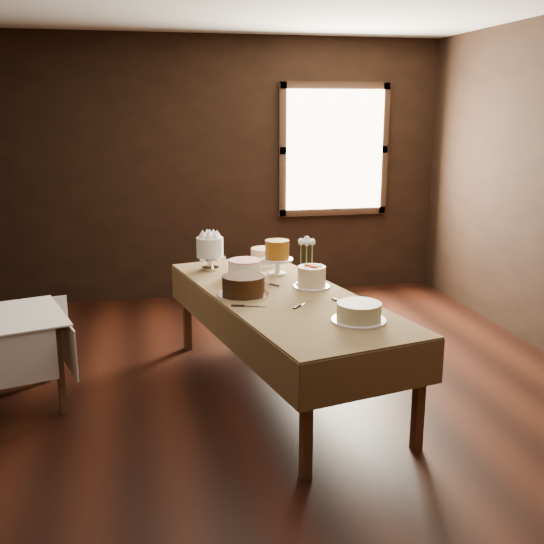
{
  "coord_description": "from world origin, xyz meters",
  "views": [
    {
      "loc": [
        -0.9,
        -4.01,
        2.04
      ],
      "look_at": [
        0.0,
        0.2,
        0.95
      ],
      "focal_mm": 42.63,
      "sensor_mm": 36.0,
      "label": 1
    }
  ],
  "objects_px": {
    "side_table": "(3,327)",
    "cake_server_b": "(349,305)",
    "cake_speckled": "(264,256)",
    "cake_chocolate": "(244,286)",
    "cake_server_d": "(299,281)",
    "cake_server_c": "(263,282)",
    "cake_meringue": "(210,254)",
    "cake_flowers": "(312,277)",
    "cake_server_e": "(256,306)",
    "cake_caramel": "(277,259)",
    "cake_lattice": "(245,269)",
    "cake_cream": "(359,313)",
    "cake_server_a": "(306,303)",
    "display_table": "(283,301)",
    "flower_vase": "(306,273)"
  },
  "relations": [
    {
      "from": "side_table",
      "to": "cake_server_b",
      "type": "relative_size",
      "value": 4.09
    },
    {
      "from": "cake_speckled",
      "to": "cake_chocolate",
      "type": "relative_size",
      "value": 0.75
    },
    {
      "from": "cake_server_d",
      "to": "cake_server_c",
      "type": "bearing_deg",
      "value": 107.88
    },
    {
      "from": "cake_meringue",
      "to": "cake_server_b",
      "type": "relative_size",
      "value": 1.17
    },
    {
      "from": "cake_server_c",
      "to": "cake_server_d",
      "type": "distance_m",
      "value": 0.29
    },
    {
      "from": "cake_flowers",
      "to": "cake_speckled",
      "type": "bearing_deg",
      "value": 103.54
    },
    {
      "from": "cake_meringue",
      "to": "cake_server_e",
      "type": "bearing_deg",
      "value": -81.3
    },
    {
      "from": "cake_flowers",
      "to": "cake_server_b",
      "type": "relative_size",
      "value": 1.13
    },
    {
      "from": "cake_caramel",
      "to": "cake_lattice",
      "type": "bearing_deg",
      "value": 179.58
    },
    {
      "from": "cake_server_b",
      "to": "cake_server_c",
      "type": "bearing_deg",
      "value": -171.88
    },
    {
      "from": "cake_server_c",
      "to": "cake_cream",
      "type": "bearing_deg",
      "value": 163.86
    },
    {
      "from": "cake_lattice",
      "to": "cake_server_d",
      "type": "bearing_deg",
      "value": -33.04
    },
    {
      "from": "cake_server_c",
      "to": "cake_flowers",
      "type": "bearing_deg",
      "value": -158.23
    },
    {
      "from": "cake_server_b",
      "to": "cake_server_c",
      "type": "xyz_separation_m",
      "value": [
        -0.46,
        0.69,
        0.0
      ]
    },
    {
      "from": "cake_server_a",
      "to": "cake_flowers",
      "type": "bearing_deg",
      "value": 21.95
    },
    {
      "from": "cake_chocolate",
      "to": "cake_server_e",
      "type": "bearing_deg",
      "value": -84.21
    },
    {
      "from": "cake_caramel",
      "to": "cake_server_a",
      "type": "xyz_separation_m",
      "value": [
        0.02,
        -0.81,
        -0.12
      ]
    },
    {
      "from": "display_table",
      "to": "cake_cream",
      "type": "bearing_deg",
      "value": -64.93
    },
    {
      "from": "cake_server_b",
      "to": "cake_speckled",
      "type": "bearing_deg",
      "value": 168.16
    },
    {
      "from": "cake_caramel",
      "to": "cake_server_d",
      "type": "bearing_deg",
      "value": -63.69
    },
    {
      "from": "cake_server_d",
      "to": "cake_server_e",
      "type": "bearing_deg",
      "value": 163.61
    },
    {
      "from": "side_table",
      "to": "cake_server_b",
      "type": "bearing_deg",
      "value": -12.48
    },
    {
      "from": "cake_server_a",
      "to": "cake_caramel",
      "type": "bearing_deg",
      "value": 44.52
    },
    {
      "from": "cake_meringue",
      "to": "cake_server_d",
      "type": "height_order",
      "value": "cake_meringue"
    },
    {
      "from": "cake_speckled",
      "to": "cake_cream",
      "type": "xyz_separation_m",
      "value": [
        0.27,
        -1.64,
        -0.01
      ]
    },
    {
      "from": "cake_lattice",
      "to": "cake_server_a",
      "type": "height_order",
      "value": "cake_lattice"
    },
    {
      "from": "cake_server_d",
      "to": "cake_cream",
      "type": "bearing_deg",
      "value": -151.42
    },
    {
      "from": "cake_speckled",
      "to": "cake_caramel",
      "type": "xyz_separation_m",
      "value": [
        0.03,
        -0.39,
        0.06
      ]
    },
    {
      "from": "cake_lattice",
      "to": "cake_server_a",
      "type": "distance_m",
      "value": 0.86
    },
    {
      "from": "side_table",
      "to": "cake_chocolate",
      "type": "xyz_separation_m",
      "value": [
        1.66,
        -0.12,
        0.23
      ]
    },
    {
      "from": "cake_server_b",
      "to": "cake_server_d",
      "type": "xyz_separation_m",
      "value": [
        -0.18,
        0.67,
        0.0
      ]
    },
    {
      "from": "cake_server_b",
      "to": "cake_server_d",
      "type": "relative_size",
      "value": 1.0
    },
    {
      "from": "side_table",
      "to": "cake_lattice",
      "type": "distance_m",
      "value": 1.82
    },
    {
      "from": "side_table",
      "to": "cake_speckled",
      "type": "distance_m",
      "value": 2.16
    },
    {
      "from": "cake_server_e",
      "to": "flower_vase",
      "type": "bearing_deg",
      "value": 66.03
    },
    {
      "from": "cake_speckled",
      "to": "cake_server_a",
      "type": "height_order",
      "value": "cake_speckled"
    },
    {
      "from": "cake_speckled",
      "to": "cake_lattice",
      "type": "xyz_separation_m",
      "value": [
        -0.23,
        -0.39,
        -0.01
      ]
    },
    {
      "from": "cake_cream",
      "to": "cake_meringue",
      "type": "bearing_deg",
      "value": 115.76
    },
    {
      "from": "cake_flowers",
      "to": "cake_server_e",
      "type": "xyz_separation_m",
      "value": [
        -0.5,
        -0.4,
        -0.07
      ]
    },
    {
      "from": "cake_caramel",
      "to": "cake_chocolate",
      "type": "relative_size",
      "value": 0.7
    },
    {
      "from": "cake_server_b",
      "to": "cake_server_e",
      "type": "distance_m",
      "value": 0.64
    },
    {
      "from": "cake_meringue",
      "to": "cake_speckled",
      "type": "bearing_deg",
      "value": 11.49
    },
    {
      "from": "cake_caramel",
      "to": "cake_cream",
      "type": "distance_m",
      "value": 1.28
    },
    {
      "from": "cake_server_d",
      "to": "cake_chocolate",
      "type": "bearing_deg",
      "value": 141.74
    },
    {
      "from": "display_table",
      "to": "side_table",
      "type": "relative_size",
      "value": 2.61
    },
    {
      "from": "cake_lattice",
      "to": "flower_vase",
      "type": "distance_m",
      "value": 0.5
    },
    {
      "from": "cake_lattice",
      "to": "flower_vase",
      "type": "relative_size",
      "value": 2.8
    },
    {
      "from": "cake_chocolate",
      "to": "flower_vase",
      "type": "distance_m",
      "value": 0.6
    },
    {
      "from": "cake_server_e",
      "to": "cake_caramel",
      "type": "bearing_deg",
      "value": 85.53
    },
    {
      "from": "cake_meringue",
      "to": "flower_vase",
      "type": "bearing_deg",
      "value": -38.7
    }
  ]
}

